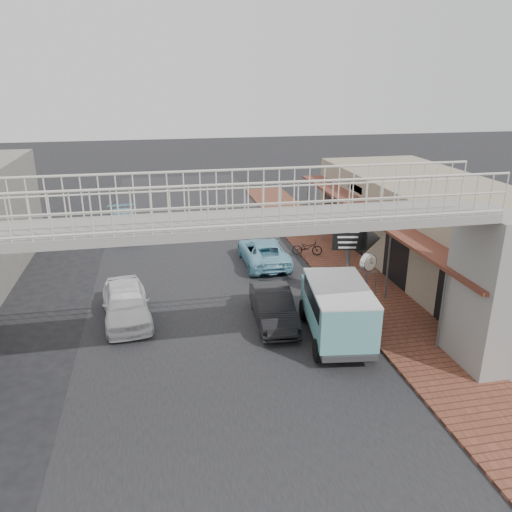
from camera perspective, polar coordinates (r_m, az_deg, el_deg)
name	(u,v)px	position (r m, az deg, el deg)	size (l,w,h in m)	color
ground	(222,327)	(18.60, -3.89, -8.14)	(120.00, 120.00, 0.00)	black
road_strip	(222,327)	(18.60, -3.89, -8.12)	(10.00, 60.00, 0.01)	black
sidewalk	(357,282)	(22.81, 11.46, -2.89)	(3.00, 40.00, 0.10)	brown
shophouse_row	(441,228)	(25.02, 20.40, 3.03)	(7.20, 18.00, 4.00)	gray
footbridge	(239,292)	(13.65, -1.93, -4.09)	(16.40, 2.40, 6.34)	gray
white_hatchback	(126,303)	(19.43, -14.66, -5.18)	(1.67, 4.16, 1.42)	white
dark_sedan	(273,307)	(18.66, 1.98, -5.80)	(1.35, 3.87, 1.27)	black
angkot_curb	(263,252)	(24.43, 0.85, 0.48)	(2.04, 4.42, 1.23)	#7DC1D9
angkot_far	(124,223)	(29.99, -14.81, 3.62)	(1.89, 4.64, 1.35)	#6EABBF
angkot_van	(337,304)	(17.42, 9.25, -5.47)	(2.48, 4.52, 2.11)	black
motorcycle_near	(307,248)	(25.53, 5.87, 0.97)	(0.53, 1.52, 0.80)	black
motorcycle_far	(285,223)	(29.66, 3.33, 3.83)	(0.42, 1.50, 0.90)	black
street_clock	(368,265)	(18.51, 12.67, -1.06)	(0.67, 0.64, 2.60)	#59595B
arrow_sign	(370,239)	(19.93, 12.85, 1.89)	(1.96, 1.28, 3.27)	#59595B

